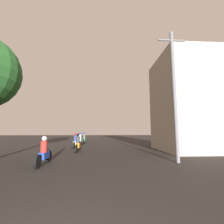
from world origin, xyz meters
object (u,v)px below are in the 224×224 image
motorcycle_blue (44,153)px  motorcycle_white (80,140)px  motorcycle_silver (75,142)px  utility_pole_near (174,91)px  motorcycle_green (84,139)px  building_right_near (184,103)px  motorcycle_orange (78,144)px

motorcycle_blue → motorcycle_white: bearing=86.8°
motorcycle_silver → motorcycle_blue: bearing=-88.8°
utility_pole_near → motorcycle_green: bearing=117.7°
motorcycle_green → building_right_near: bearing=-46.4°
motorcycle_white → motorcycle_silver: bearing=-91.9°
motorcycle_orange → building_right_near: bearing=-0.4°
motorcycle_green → utility_pole_near: bearing=-69.4°
utility_pole_near → motorcycle_silver: bearing=133.1°
motorcycle_blue → utility_pole_near: bearing=-0.3°
motorcycle_silver → building_right_near: size_ratio=0.24×
motorcycle_orange → building_right_near: 9.86m
utility_pole_near → motorcycle_white: bearing=123.8°
motorcycle_blue → motorcycle_white: (0.16, 10.39, 0.02)m
motorcycle_green → motorcycle_orange: bearing=-93.5°
motorcycle_white → utility_pole_near: utility_pole_near is taller
motorcycle_blue → building_right_near: building_right_near is taller
building_right_near → utility_pole_near: bearing=-124.2°
motorcycle_green → motorcycle_white: bearing=-101.7°
motorcycle_blue → motorcycle_green: motorcycle_green is taller
building_right_near → motorcycle_white: bearing=150.8°
motorcycle_silver → utility_pole_near: 10.46m
motorcycle_blue → utility_pole_near: 7.71m
motorcycle_blue → motorcycle_green: (0.36, 12.81, 0.03)m
motorcycle_green → utility_pole_near: utility_pole_near is taller
motorcycle_white → building_right_near: 11.89m
motorcycle_orange → motorcycle_green: size_ratio=1.00×
motorcycle_green → motorcycle_silver: bearing=-99.2°
motorcycle_silver → motorcycle_white: (-0.00, 2.91, 0.01)m
motorcycle_blue → motorcycle_green: bearing=86.1°
motorcycle_orange → motorcycle_green: 8.05m
motorcycle_orange → motorcycle_white: size_ratio=0.98×
motorcycle_silver → motorcycle_white: size_ratio=0.96×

